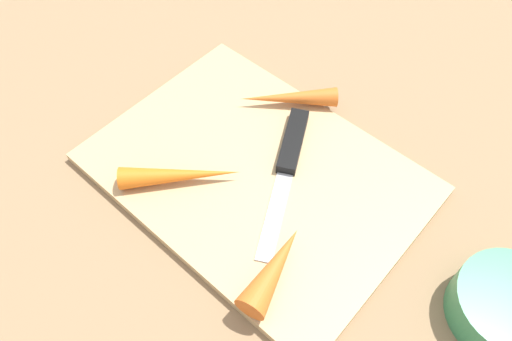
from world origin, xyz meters
The scene contains 7 objects.
ground_plane centered at (0.00, 0.00, 0.00)m, with size 1.40×1.40×0.00m, color #8C6D4C.
cutting_board centered at (0.00, 0.00, 0.01)m, with size 0.36×0.26×0.01m, color tan.
knife centered at (-0.01, -0.05, 0.02)m, with size 0.11×0.19×0.01m.
carrot_medium centered at (0.04, -0.10, 0.02)m, with size 0.02×0.02×0.12m, color orange.
carrot_longest centered at (0.05, 0.07, 0.02)m, with size 0.03×0.03×0.13m, color orange.
carrot_shortest centered at (-0.10, 0.08, 0.03)m, with size 0.03×0.03×0.10m, color orange.
small_bowl centered at (-0.28, -0.03, 0.02)m, with size 0.10×0.10×0.04m, color #388C59.
Camera 1 is at (-0.21, 0.24, 0.47)m, focal length 34.51 mm.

